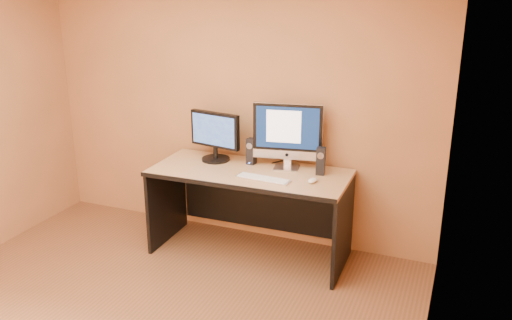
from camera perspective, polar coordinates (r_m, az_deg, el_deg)
The scene contains 10 objects.
walls at distance 3.60m, azimuth -15.42°, elevation -1.10°, with size 4.00×4.00×2.60m, color #AB6E45, non-canonical shape.
desk at distance 5.03m, azimuth -0.67°, elevation -5.61°, with size 1.79×0.78×0.83m, color tan, non-canonical shape.
imac at distance 4.87m, azimuth 3.29°, elevation 2.55°, with size 0.64×0.23×0.61m, color #B1B0B5, non-canonical shape.
second_monitor at distance 5.12m, azimuth -4.32°, elevation 2.47°, with size 0.54×0.27×0.47m, color black, non-canonical shape.
speaker_left at distance 5.04m, azimuth -0.49°, elevation 0.93°, with size 0.08×0.08×0.25m, color black, non-canonical shape.
speaker_right at distance 4.79m, azimuth 6.84°, elevation -0.11°, with size 0.08×0.08×0.25m, color black, non-canonical shape.
keyboard at distance 4.67m, azimuth 0.75°, elevation -1.97°, with size 0.48×0.13×0.02m, color silver.
mouse at distance 4.62m, azimuth 5.97°, elevation -2.15°, with size 0.06×0.11×0.04m, color silver.
cable_a at distance 5.10m, azimuth 3.52°, elevation -0.29°, with size 0.01×0.01×0.25m, color black.
cable_b at distance 5.13m, azimuth 2.59°, elevation -0.14°, with size 0.01×0.01×0.20m, color black.
Camera 1 is at (2.11, -2.68, 2.46)m, focal length 38.00 mm.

